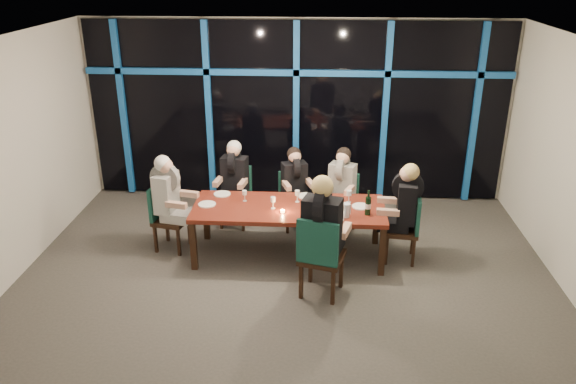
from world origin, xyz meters
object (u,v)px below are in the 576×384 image
diner_far_mid (295,177)px  diner_near_mid (323,218)px  diner_end_left (168,189)px  water_pitcher (346,210)px  chair_end_right (408,225)px  chair_near_mid (320,253)px  diner_far_left (234,172)px  diner_far_right (342,179)px  dining_table (289,211)px  wine_bottle (368,205)px  chair_far_mid (293,196)px  chair_end_left (165,214)px  diner_end_right (404,198)px  chair_far_left (236,192)px  chair_far_right (342,199)px

diner_far_mid → diner_near_mid: diner_near_mid is taller
diner_end_left → water_pitcher: size_ratio=5.00×
diner_near_mid → chair_end_right: bearing=-126.4°
diner_end_left → water_pitcher: diner_end_left is taller
chair_near_mid → diner_far_mid: (-0.39, 1.90, 0.23)m
diner_end_left → diner_near_mid: bearing=-103.8°
diner_far_left → diner_far_right: diner_far_left is taller
dining_table → wine_bottle: bearing=-10.2°
dining_table → chair_far_mid: chair_far_mid is taller
chair_near_mid → chair_end_left: bearing=-11.9°
chair_end_left → chair_near_mid: bearing=-105.4°
diner_far_right → chair_end_left: bearing=-144.3°
chair_end_right → wine_bottle: (-0.57, -0.17, 0.34)m
diner_far_left → water_pitcher: bearing=-26.6°
chair_end_right → diner_end_right: bearing=-90.0°
chair_far_left → diner_far_right: diner_far_right is taller
diner_far_left → diner_far_right: 1.62m
dining_table → chair_far_right: (0.76, 0.85, -0.18)m
dining_table → diner_near_mid: (0.46, -0.92, 0.35)m
chair_far_right → diner_far_mid: diner_far_mid is taller
diner_far_mid → diner_far_left: bearing=159.0°
diner_far_left → diner_near_mid: diner_near_mid is taller
chair_far_left → water_pitcher: size_ratio=4.98×
chair_far_left → chair_near_mid: (1.30, -2.00, 0.09)m
diner_end_left → diner_end_right: 3.21m
chair_near_mid → diner_far_mid: 1.96m
chair_end_right → dining_table: bearing=-84.6°
diner_far_mid → diner_end_right: size_ratio=0.91×
dining_table → chair_far_mid: 0.98m
chair_near_mid → diner_far_right: bearing=-83.8°
chair_end_left → diner_far_left: 1.22m
dining_table → water_pitcher: water_pitcher is taller
chair_far_right → diner_near_mid: (-0.30, -1.78, 0.53)m
wine_bottle → chair_near_mid: bearing=-126.8°
diner_far_left → water_pitcher: diner_far_left is taller
chair_end_left → diner_far_mid: 1.97m
diner_far_right → diner_end_right: (0.80, -0.79, 0.05)m
chair_end_left → diner_end_right: bearing=-80.3°
chair_end_right → water_pitcher: chair_end_right is taller
chair_far_left → diner_far_left: bearing=-90.0°
diner_end_left → chair_end_left: bearing=90.0°
diner_end_right → diner_far_left: bearing=-105.0°
chair_end_left → diner_near_mid: diner_near_mid is taller
wine_bottle → water_pitcher: bearing=-163.7°
dining_table → chair_far_right: size_ratio=2.87×
diner_far_left → diner_end_left: size_ratio=0.97×
chair_far_mid → chair_end_right: bearing=-51.1°
chair_end_right → diner_far_right: (-0.88, 0.80, 0.33)m
chair_end_left → chair_far_right: bearing=-61.7°
dining_table → chair_far_left: (-0.87, 0.99, -0.16)m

